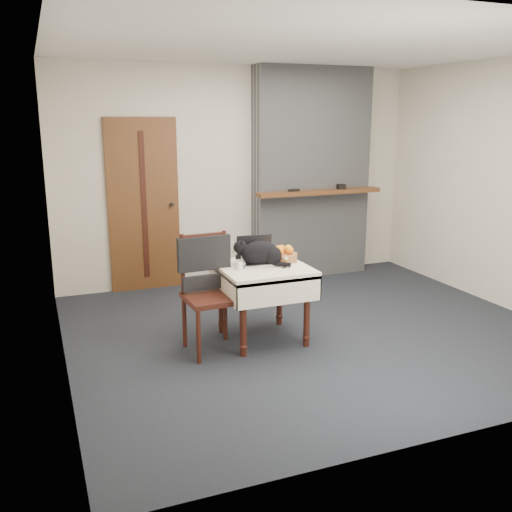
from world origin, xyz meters
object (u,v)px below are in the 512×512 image
Objects in this scene: door at (144,206)px; cream_jar at (240,266)px; pill_bottle at (286,262)px; side_table at (263,278)px; chair at (208,276)px; laptop at (257,256)px; fruit_basket at (284,255)px; cat at (261,253)px.

cream_jar is at bearing -77.46° from door.
side_table is at bearing 153.83° from pill_bottle.
chair is (0.17, -1.98, -0.34)m from door.
laptop reaches higher than fruit_basket.
fruit_basket reaches higher than cream_jar.
cat is at bearing 98.31° from side_table.
laptop is (-0.01, 0.12, 0.18)m from side_table.
cream_jar is 0.50m from fruit_basket.
door is at bearing 116.28° from fruit_basket.
side_table is 0.22m from cat.
cat is (0.01, -0.08, 0.05)m from laptop.
cream_jar is 0.26× the size of fruit_basket.
cat reaches higher than pill_bottle.
cream_jar is (-0.23, -0.07, -0.08)m from cat.
cream_jar reaches higher than side_table.
pill_bottle is 0.20m from fruit_basket.
fruit_basket is (0.25, 0.10, 0.17)m from side_table.
cream_jar is at bearing -164.65° from fruit_basket.
pill_bottle is at bearing -8.21° from cream_jar.
cat is 0.24m from pill_bottle.
cat is at bearing -82.32° from laptop.
cat is 1.90× the size of fruit_basket.
cat reaches higher than laptop.
pill_bottle is at bearing -26.17° from side_table.
pill_bottle is at bearing -44.18° from laptop.
chair reaches higher than fruit_basket.
chair is (-0.50, -0.11, -0.11)m from laptop.
fruit_basket is at bearing 71.61° from pill_bottle.
laptop is 0.53m from chair.
door is 2.00m from laptop.
side_table is at bearing -157.98° from fruit_basket.
laptop is 0.29m from pill_bottle.
side_table is (0.68, -1.99, -0.41)m from door.
door is 7.97× the size of fruit_basket.
laptop is at bearing 175.97° from fruit_basket.
door reaches higher than side_table.
cream_jar is 0.06× the size of chair.
door reaches higher than laptop.
laptop is 4.26× the size of pill_bottle.
door reaches higher than cream_jar.
door is at bearing 108.92° from side_table.
fruit_basket is (0.26, -0.02, -0.00)m from laptop.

